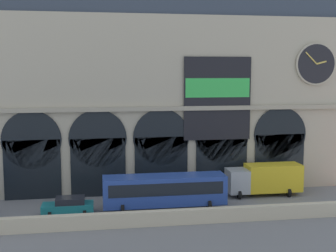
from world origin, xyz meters
TOP-DOWN VIEW (x-y plane):
  - ground_plane at (0.00, 0.00)m, footprint 200.00×200.00m
  - quay_parapet_wall at (0.00, -4.49)m, footprint 90.00×0.70m
  - station_building at (0.03, 7.84)m, footprint 39.07×6.09m
  - car_midwest at (-8.94, -0.54)m, footprint 4.40×2.22m
  - bus_center at (-0.48, -0.38)m, footprint 11.00×3.25m
  - box_truck_mideast at (10.18, 2.78)m, footprint 7.50×2.91m

SIDE VIEW (x-z plane):
  - ground_plane at x=0.00m, z-range 0.00..0.00m
  - quay_parapet_wall at x=0.00m, z-range 0.00..1.21m
  - car_midwest at x=-8.94m, z-range 0.03..1.58m
  - box_truck_mideast at x=10.18m, z-range 0.14..3.26m
  - bus_center at x=-0.48m, z-range 0.23..3.33m
  - station_building at x=0.03m, z-range -0.27..21.83m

